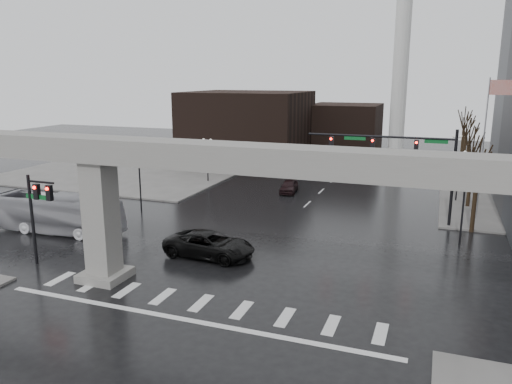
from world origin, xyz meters
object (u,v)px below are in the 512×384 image
far_car (289,186)px  signal_mast_arm (405,154)px  pickup_truck (210,245)px  city_bus (56,213)px

far_car → signal_mast_arm: bearing=-38.1°
signal_mast_arm → pickup_truck: 18.24m
pickup_truck → city_bus: (-13.70, 0.82, 0.68)m
signal_mast_arm → far_car: bearing=148.7°
city_bus → pickup_truck: bearing=-95.6°
signal_mast_arm → far_car: 15.05m
signal_mast_arm → pickup_truck: bearing=-131.5°
signal_mast_arm → pickup_truck: size_ratio=1.94×
pickup_truck → far_car: pickup_truck is taller
pickup_truck → city_bus: 13.74m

